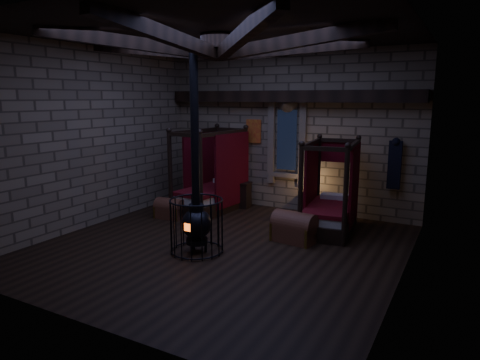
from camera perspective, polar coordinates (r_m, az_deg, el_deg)
The scene contains 8 objects.
room at distance 8.50m, azimuth -2.48°, elevation 15.80°, with size 7.02×7.02×4.29m.
bed_left at distance 11.58m, azimuth -3.76°, elevation -1.45°, with size 1.30×2.18×2.18m.
bed_right at distance 10.07m, azimuth 11.91°, elevation -3.76°, with size 1.26×2.07×2.05m.
trunk_left at distance 11.03m, azimuth -9.34°, elevation -3.84°, with size 0.75×0.50×0.52m.
trunk_right at distance 9.22m, azimuth 7.25°, elevation -6.37°, with size 0.97×0.69×0.66m.
nightstand_left at distance 11.90m, azimuth 0.30°, elevation -1.95°, with size 0.48×0.46×0.87m.
nightstand_right at distance 11.12m, azimuth 9.12°, elevation -3.08°, with size 0.45×0.43×0.75m.
stove at distance 8.47m, azimuth -5.81°, elevation -5.46°, with size 1.05×1.05×4.05m.
Camera 1 is at (4.36, -7.17, 3.03)m, focal length 32.00 mm.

